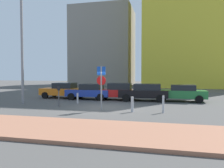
{
  "coord_description": "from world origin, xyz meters",
  "views": [
    {
      "loc": [
        4.08,
        -14.76,
        2.33
      ],
      "look_at": [
        -0.39,
        3.68,
        1.51
      ],
      "focal_mm": 35.32,
      "sensor_mm": 36.0,
      "label": 1
    }
  ],
  "objects_px": {
    "parked_car_red": "(117,91)",
    "parked_car_green": "(181,93)",
    "parked_car_black": "(144,92)",
    "traffic_bollard_near": "(163,104)",
    "parked_car_orange": "(64,90)",
    "parking_meter": "(59,94)",
    "traffic_bollard_mid": "(132,104)",
    "street_lamp": "(22,41)",
    "parking_sign_post": "(101,83)",
    "traffic_bollard_far": "(78,98)",
    "parked_car_blue": "(90,91)"
  },
  "relations": [
    {
      "from": "parked_car_blue",
      "to": "traffic_bollard_near",
      "type": "xyz_separation_m",
      "value": [
        6.78,
        -5.8,
        -0.23
      ]
    },
    {
      "from": "traffic_bollard_near",
      "to": "traffic_bollard_mid",
      "type": "xyz_separation_m",
      "value": [
        -1.87,
        -0.21,
        -0.05
      ]
    },
    {
      "from": "street_lamp",
      "to": "traffic_bollard_far",
      "type": "height_order",
      "value": "street_lamp"
    },
    {
      "from": "parking_sign_post",
      "to": "traffic_bollard_near",
      "type": "bearing_deg",
      "value": -0.88
    },
    {
      "from": "parked_car_blue",
      "to": "street_lamp",
      "type": "height_order",
      "value": "street_lamp"
    },
    {
      "from": "street_lamp",
      "to": "traffic_bollard_mid",
      "type": "xyz_separation_m",
      "value": [
        8.98,
        -1.75,
        -4.46
      ]
    },
    {
      "from": "parking_meter",
      "to": "traffic_bollard_mid",
      "type": "xyz_separation_m",
      "value": [
        5.5,
        -1.04,
        -0.47
      ]
    },
    {
      "from": "parked_car_blue",
      "to": "traffic_bollard_far",
      "type": "height_order",
      "value": "parked_car_blue"
    },
    {
      "from": "parked_car_green",
      "to": "traffic_bollard_near",
      "type": "relative_size",
      "value": 4.14
    },
    {
      "from": "parked_car_orange",
      "to": "parked_car_black",
      "type": "distance_m",
      "value": 7.96
    },
    {
      "from": "parked_car_orange",
      "to": "traffic_bollard_near",
      "type": "relative_size",
      "value": 4.2
    },
    {
      "from": "parked_car_black",
      "to": "parking_meter",
      "type": "height_order",
      "value": "parked_car_black"
    },
    {
      "from": "street_lamp",
      "to": "parking_sign_post",
      "type": "bearing_deg",
      "value": -12.12
    },
    {
      "from": "parked_car_blue",
      "to": "parked_car_red",
      "type": "relative_size",
      "value": 0.97
    },
    {
      "from": "street_lamp",
      "to": "traffic_bollard_far",
      "type": "relative_size",
      "value": 10.08
    },
    {
      "from": "parked_car_green",
      "to": "traffic_bollard_mid",
      "type": "xyz_separation_m",
      "value": [
        -3.29,
        -6.31,
        -0.28
      ]
    },
    {
      "from": "parked_car_blue",
      "to": "traffic_bollard_far",
      "type": "xyz_separation_m",
      "value": [
        0.09,
        -3.11,
        -0.33
      ]
    },
    {
      "from": "traffic_bollard_near",
      "to": "traffic_bollard_far",
      "type": "relative_size",
      "value": 1.23
    },
    {
      "from": "street_lamp",
      "to": "traffic_bollard_mid",
      "type": "distance_m",
      "value": 10.18
    },
    {
      "from": "traffic_bollard_far",
      "to": "parked_car_black",
      "type": "bearing_deg",
      "value": 31.98
    },
    {
      "from": "parked_car_green",
      "to": "parked_car_black",
      "type": "bearing_deg",
      "value": -174.69
    },
    {
      "from": "parking_meter",
      "to": "traffic_bollard_far",
      "type": "relative_size",
      "value": 1.72
    },
    {
      "from": "parked_car_black",
      "to": "street_lamp",
      "type": "height_order",
      "value": "street_lamp"
    },
    {
      "from": "parked_car_green",
      "to": "parked_car_orange",
      "type": "bearing_deg",
      "value": 179.13
    },
    {
      "from": "parked_car_orange",
      "to": "traffic_bollard_mid",
      "type": "xyz_separation_m",
      "value": [
        7.76,
        -6.48,
        -0.3
      ]
    },
    {
      "from": "parked_car_red",
      "to": "parked_car_green",
      "type": "height_order",
      "value": "parked_car_red"
    },
    {
      "from": "parking_sign_post",
      "to": "parked_car_blue",
      "type": "bearing_deg",
      "value": 116.34
    },
    {
      "from": "traffic_bollard_near",
      "to": "parked_car_blue",
      "type": "bearing_deg",
      "value": 139.45
    },
    {
      "from": "traffic_bollard_near",
      "to": "traffic_bollard_mid",
      "type": "distance_m",
      "value": 1.88
    },
    {
      "from": "street_lamp",
      "to": "traffic_bollard_far",
      "type": "xyz_separation_m",
      "value": [
        4.15,
        1.14,
        -4.51
      ]
    },
    {
      "from": "parked_car_black",
      "to": "parked_car_green",
      "type": "distance_m",
      "value": 3.11
    },
    {
      "from": "parked_car_black",
      "to": "traffic_bollard_near",
      "type": "height_order",
      "value": "parked_car_black"
    },
    {
      "from": "parked_car_orange",
      "to": "traffic_bollard_far",
      "type": "bearing_deg",
      "value": -50.67
    },
    {
      "from": "parked_car_blue",
      "to": "parking_sign_post",
      "type": "relative_size",
      "value": 1.44
    },
    {
      "from": "street_lamp",
      "to": "parked_car_orange",
      "type": "bearing_deg",
      "value": 75.55
    },
    {
      "from": "parked_car_orange",
      "to": "traffic_bollard_far",
      "type": "relative_size",
      "value": 5.17
    },
    {
      "from": "parked_car_green",
      "to": "traffic_bollard_far",
      "type": "relative_size",
      "value": 5.1
    },
    {
      "from": "parking_sign_post",
      "to": "traffic_bollard_near",
      "type": "xyz_separation_m",
      "value": [
        3.94,
        -0.06,
        -1.28
      ]
    },
    {
      "from": "traffic_bollard_mid",
      "to": "parked_car_green",
      "type": "bearing_deg",
      "value": 62.51
    },
    {
      "from": "parking_sign_post",
      "to": "traffic_bollard_far",
      "type": "relative_size",
      "value": 3.37
    },
    {
      "from": "parking_sign_post",
      "to": "street_lamp",
      "type": "relative_size",
      "value": 0.33
    },
    {
      "from": "parking_meter",
      "to": "traffic_bollard_near",
      "type": "height_order",
      "value": "parking_meter"
    },
    {
      "from": "traffic_bollard_far",
      "to": "parking_meter",
      "type": "bearing_deg",
      "value": -110.03
    },
    {
      "from": "parked_car_blue",
      "to": "traffic_bollard_mid",
      "type": "distance_m",
      "value": 7.77
    },
    {
      "from": "parked_car_green",
      "to": "traffic_bollard_near",
      "type": "height_order",
      "value": "parked_car_green"
    },
    {
      "from": "parked_car_orange",
      "to": "traffic_bollard_mid",
      "type": "bearing_deg",
      "value": -39.88
    },
    {
      "from": "traffic_bollard_near",
      "to": "parked_car_black",
      "type": "bearing_deg",
      "value": 106.12
    },
    {
      "from": "parked_car_red",
      "to": "parked_car_green",
      "type": "distance_m",
      "value": 5.62
    },
    {
      "from": "parked_car_orange",
      "to": "parked_car_red",
      "type": "height_order",
      "value": "parked_car_red"
    },
    {
      "from": "parked_car_green",
      "to": "traffic_bollard_far",
      "type": "bearing_deg",
      "value": -157.16
    }
  ]
}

